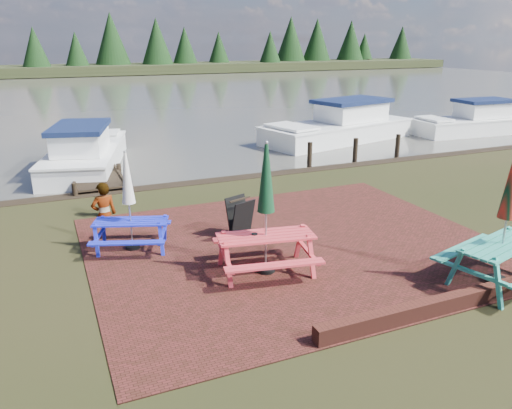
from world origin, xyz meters
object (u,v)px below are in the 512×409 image
at_px(chalkboard, 240,218).
at_px(boat_jetty, 86,154).
at_px(picnic_table_teal, 504,237).
at_px(person, 101,183).
at_px(picnic_table_blue, 130,216).
at_px(picnic_table_red, 266,229).
at_px(boat_near, 340,128).
at_px(boat_far, 472,123).
at_px(jetty, 89,160).

bearing_deg(chalkboard, boat_jetty, 86.20).
bearing_deg(picnic_table_teal, person, 117.59).
bearing_deg(picnic_table_teal, picnic_table_blue, 129.04).
xyz_separation_m(picnic_table_red, picnic_table_blue, (-2.27, 2.24, -0.15)).
xyz_separation_m(picnic_table_red, person, (-2.58, 4.80, -0.02)).
xyz_separation_m(picnic_table_blue, boat_near, (11.64, 9.80, -0.34)).
xyz_separation_m(boat_jetty, boat_far, (19.12, -0.09, -0.01)).
bearing_deg(chalkboard, boat_near, 27.89).
xyz_separation_m(chalkboard, boat_far, (16.48, 9.02, -0.12)).
xyz_separation_m(picnic_table_teal, chalkboard, (-3.72, 4.12, -0.46)).
relative_size(picnic_table_red, person, 1.46).
distance_m(jetty, boat_near, 11.75).
bearing_deg(boat_jetty, chalkboard, -59.43).
height_order(picnic_table_teal, chalkboard, picnic_table_teal).
distance_m(picnic_table_blue, chalkboard, 2.51).
bearing_deg(boat_jetty, picnic_table_blue, -74.47).
bearing_deg(boat_near, chalkboard, 123.84).
bearing_deg(picnic_table_blue, chalkboard, 12.13).
bearing_deg(picnic_table_blue, person, 116.65).
distance_m(jetty, boat_jetty, 0.36).
distance_m(boat_far, person, 20.21).
relative_size(picnic_table_red, chalkboard, 2.74).
height_order(picnic_table_blue, jetty, picnic_table_blue).
xyz_separation_m(picnic_table_red, boat_near, (9.36, 12.05, -0.50)).
relative_size(picnic_table_blue, person, 1.23).
relative_size(picnic_table_teal, boat_far, 0.44).
relative_size(picnic_table_blue, boat_jetty, 0.31).
bearing_deg(boat_jetty, boat_near, 19.33).
bearing_deg(chalkboard, person, 113.83).
relative_size(boat_jetty, boat_far, 1.13).
bearing_deg(boat_far, picnic_table_blue, 118.01).
xyz_separation_m(picnic_table_teal, boat_far, (12.76, 13.14, -0.59)).
distance_m(picnic_table_teal, boat_far, 18.32).
height_order(boat_jetty, boat_far, boat_jetty).
distance_m(boat_jetty, boat_far, 19.13).
xyz_separation_m(picnic_table_teal, jetty, (-6.27, 13.44, -0.85)).
xyz_separation_m(boat_near, person, (-11.94, -7.25, 0.47)).
xyz_separation_m(boat_jetty, boat_near, (11.81, 1.03, 0.05)).
height_order(picnic_table_teal, boat_far, picnic_table_teal).
bearing_deg(jetty, boat_jetty, -114.43).
bearing_deg(picnic_table_red, jetty, 112.10).
bearing_deg(boat_near, boat_far, -112.75).
height_order(boat_far, person, person).
relative_size(picnic_table_blue, chalkboard, 2.29).
height_order(picnic_table_teal, person, picnic_table_teal).
bearing_deg(boat_far, person, 111.06).
bearing_deg(picnic_table_red, chalkboard, 94.35).
bearing_deg(chalkboard, picnic_table_blue, 152.24).
xyz_separation_m(chalkboard, boat_jetty, (-2.65, 9.12, -0.11)).
distance_m(picnic_table_red, boat_far, 19.94).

